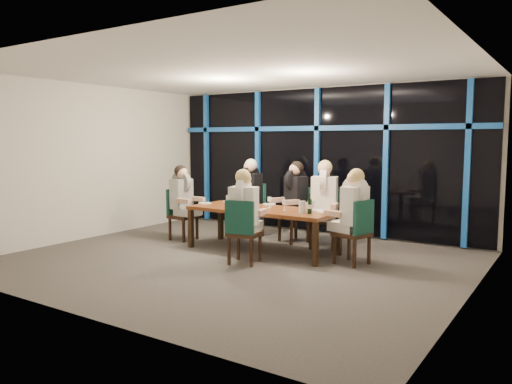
# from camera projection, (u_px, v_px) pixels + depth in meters

# --- Properties ---
(room) EXTENTS (7.04, 7.00, 3.02)m
(room) POSITION_uv_depth(u_px,v_px,m) (235.00, 133.00, 7.79)
(room) COLOR #514B47
(room) RESTS_ON ground
(window_wall) EXTENTS (6.86, 0.43, 2.94)m
(window_wall) POSITION_uv_depth(u_px,v_px,m) (318.00, 158.00, 10.27)
(window_wall) COLOR black
(window_wall) RESTS_ON ground
(dining_table) EXTENTS (2.60, 1.00, 0.75)m
(dining_table) POSITION_uv_depth(u_px,v_px,m) (262.00, 212.00, 8.59)
(dining_table) COLOR brown
(dining_table) RESTS_ON ground
(chair_far_left) EXTENTS (0.56, 0.56, 1.06)m
(chair_far_left) POSITION_uv_depth(u_px,v_px,m) (252.00, 207.00, 10.01)
(chair_far_left) COLOR black
(chair_far_left) RESTS_ON ground
(chair_far_mid) EXTENTS (0.64, 0.64, 1.04)m
(chair_far_mid) POSITION_uv_depth(u_px,v_px,m) (298.00, 211.00, 9.44)
(chair_far_mid) COLOR black
(chair_far_mid) RESTS_ON ground
(chair_far_right) EXTENTS (0.61, 0.61, 1.07)m
(chair_far_right) POSITION_uv_depth(u_px,v_px,m) (325.00, 214.00, 8.94)
(chair_far_right) COLOR black
(chair_far_right) RESTS_ON ground
(chair_end_left) EXTENTS (0.48, 0.48, 0.98)m
(chair_end_left) POSITION_uv_depth(u_px,v_px,m) (180.00, 211.00, 9.63)
(chair_end_left) COLOR black
(chair_end_left) RESTS_ON ground
(chair_end_right) EXTENTS (0.57, 0.57, 1.02)m
(chair_end_right) POSITION_uv_depth(u_px,v_px,m) (357.00, 229.00, 7.64)
(chair_end_right) COLOR black
(chair_end_right) RESTS_ON ground
(chair_near_mid) EXTENTS (0.56, 0.56, 1.01)m
(chair_near_mid) POSITION_uv_depth(u_px,v_px,m) (242.00, 229.00, 7.67)
(chair_near_mid) COLOR black
(chair_near_mid) RESTS_ON ground
(diner_far_left) EXTENTS (0.56, 0.69, 1.03)m
(diner_far_left) POSITION_uv_depth(u_px,v_px,m) (249.00, 186.00, 9.90)
(diner_far_left) COLOR black
(diner_far_left) RESTS_ON ground
(diner_far_mid) EXTENTS (0.66, 0.71, 1.01)m
(diner_far_mid) POSITION_uv_depth(u_px,v_px,m) (294.00, 190.00, 9.35)
(diner_far_mid) COLOR black
(diner_far_mid) RESTS_ON ground
(diner_far_right) EXTENTS (0.62, 0.72, 1.04)m
(diner_far_right) POSITION_uv_depth(u_px,v_px,m) (324.00, 191.00, 8.81)
(diner_far_right) COLOR white
(diner_far_right) RESTS_ON ground
(diner_end_left) EXTENTS (0.62, 0.50, 0.96)m
(diner_end_left) POSITION_uv_depth(u_px,v_px,m) (183.00, 191.00, 9.54)
(diner_end_left) COLOR black
(diner_end_left) RESTS_ON ground
(diner_end_right) EXTENTS (0.68, 0.58, 0.99)m
(diner_end_right) POSITION_uv_depth(u_px,v_px,m) (353.00, 202.00, 7.66)
(diner_end_right) COLOR white
(diner_end_right) RESTS_ON ground
(diner_near_mid) EXTENTS (0.56, 0.67, 0.98)m
(diner_near_mid) POSITION_uv_depth(u_px,v_px,m) (245.00, 202.00, 7.71)
(diner_near_mid) COLOR white
(diner_near_mid) RESTS_ON ground
(plate_far_left) EXTENTS (0.24, 0.24, 0.01)m
(plate_far_left) POSITION_uv_depth(u_px,v_px,m) (229.00, 201.00, 9.50)
(plate_far_left) COLOR white
(plate_far_left) RESTS_ON dining_table
(plate_far_mid) EXTENTS (0.24, 0.24, 0.01)m
(plate_far_mid) POSITION_uv_depth(u_px,v_px,m) (269.00, 204.00, 9.07)
(plate_far_mid) COLOR white
(plate_far_mid) RESTS_ON dining_table
(plate_far_right) EXTENTS (0.24, 0.24, 0.01)m
(plate_far_right) POSITION_uv_depth(u_px,v_px,m) (318.00, 210.00, 8.30)
(plate_far_right) COLOR white
(plate_far_right) RESTS_ON dining_table
(plate_end_left) EXTENTS (0.24, 0.24, 0.01)m
(plate_end_left) POSITION_uv_depth(u_px,v_px,m) (205.00, 203.00, 9.23)
(plate_end_left) COLOR white
(plate_end_left) RESTS_ON dining_table
(plate_end_right) EXTENTS (0.24, 0.24, 0.01)m
(plate_end_right) POSITION_uv_depth(u_px,v_px,m) (324.00, 212.00, 8.09)
(plate_end_right) COLOR white
(plate_end_right) RESTS_ON dining_table
(plate_near_mid) EXTENTS (0.24, 0.24, 0.01)m
(plate_near_mid) POSITION_uv_depth(u_px,v_px,m) (258.00, 211.00, 8.26)
(plate_near_mid) COLOR white
(plate_near_mid) RESTS_ON dining_table
(wine_bottle) EXTENTS (0.07, 0.07, 0.32)m
(wine_bottle) POSITION_uv_depth(u_px,v_px,m) (310.00, 206.00, 7.94)
(wine_bottle) COLOR black
(wine_bottle) RESTS_ON dining_table
(water_pitcher) EXTENTS (0.12, 0.11, 0.19)m
(water_pitcher) POSITION_uv_depth(u_px,v_px,m) (302.00, 207.00, 8.01)
(water_pitcher) COLOR silver
(water_pitcher) RESTS_ON dining_table
(tea_light) EXTENTS (0.04, 0.04, 0.03)m
(tea_light) POSITION_uv_depth(u_px,v_px,m) (252.00, 209.00, 8.44)
(tea_light) COLOR #FFA04C
(tea_light) RESTS_ON dining_table
(wine_glass_a) EXTENTS (0.08, 0.08, 0.19)m
(wine_glass_a) POSITION_uv_depth(u_px,v_px,m) (248.00, 199.00, 8.67)
(wine_glass_a) COLOR silver
(wine_glass_a) RESTS_ON dining_table
(wine_glass_b) EXTENTS (0.07, 0.07, 0.18)m
(wine_glass_b) POSITION_uv_depth(u_px,v_px,m) (270.00, 200.00, 8.66)
(wine_glass_b) COLOR white
(wine_glass_b) RESTS_ON dining_table
(wine_glass_c) EXTENTS (0.07, 0.07, 0.18)m
(wine_glass_c) POSITION_uv_depth(u_px,v_px,m) (284.00, 203.00, 8.33)
(wine_glass_c) COLOR white
(wine_glass_c) RESTS_ON dining_table
(wine_glass_d) EXTENTS (0.08, 0.08, 0.19)m
(wine_glass_d) POSITION_uv_depth(u_px,v_px,m) (237.00, 197.00, 9.07)
(wine_glass_d) COLOR silver
(wine_glass_d) RESTS_ON dining_table
(wine_glass_e) EXTENTS (0.07, 0.07, 0.18)m
(wine_glass_e) POSITION_uv_depth(u_px,v_px,m) (313.00, 203.00, 8.22)
(wine_glass_e) COLOR silver
(wine_glass_e) RESTS_ON dining_table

